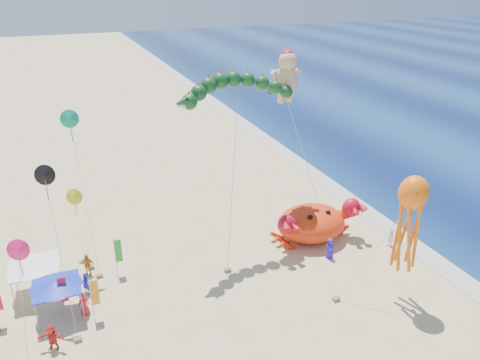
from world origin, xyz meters
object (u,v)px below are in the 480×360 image
crab_inflatable (312,222)px  cherub_kite (287,76)px  dragon_kite (236,93)px  octopus_kite (410,216)px  canopy_white (33,264)px  canopy_blue (56,284)px

crab_inflatable → cherub_kite: 12.55m
dragon_kite → octopus_kite: (7.79, -11.54, -6.36)m
cherub_kite → canopy_white: cherub_kite is taller
crab_inflatable → canopy_blue: size_ratio=2.44×
cherub_kite → octopus_kite: cherub_kite is taller
cherub_kite → octopus_kite: 15.08m
canopy_blue → canopy_white: 3.31m
crab_inflatable → cherub_kite: cherub_kite is taller
crab_inflatable → canopy_white: size_ratio=2.30×
dragon_kite → canopy_blue: size_ratio=4.20×
dragon_kite → octopus_kite: 15.31m
dragon_kite → canopy_white: dragon_kite is taller
dragon_kite → cherub_kite: 5.37m
dragon_kite → canopy_white: size_ratio=3.96×
canopy_blue → canopy_white: size_ratio=0.94×
cherub_kite → octopus_kite: size_ratio=1.66×
octopus_kite → canopy_blue: size_ratio=2.80×
canopy_white → canopy_blue: bearing=-65.5°
octopus_kite → canopy_blue: (-22.40, 7.05, -4.05)m
cherub_kite → canopy_white: size_ratio=4.39×
octopus_kite → crab_inflatable: bearing=100.4°
crab_inflatable → dragon_kite: (-6.10, 2.33, 11.28)m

